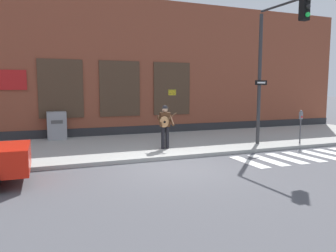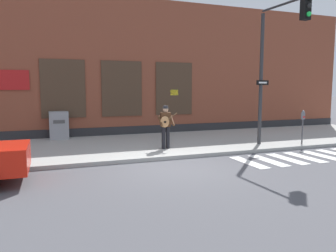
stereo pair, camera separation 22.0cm
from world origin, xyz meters
name	(u,v)px [view 1 (the left image)]	position (x,y,z in m)	size (l,w,h in m)	color
ground_plane	(173,169)	(0.00, 0.00, 0.00)	(160.00, 160.00, 0.00)	#4C4C51
sidewalk	(137,145)	(0.00, 4.17, 0.07)	(28.00, 5.95, 0.14)	#9E9E99
building_backdrop	(111,70)	(0.00, 9.14, 3.52)	(28.00, 4.06, 7.06)	brown
crosswalk	(303,157)	(5.12, -0.10, 0.01)	(5.20, 1.90, 0.01)	silver
busker	(165,124)	(0.71, 2.59, 1.11)	(0.71, 0.56, 1.69)	black
traffic_light	(276,51)	(4.88, 1.34, 3.96)	(0.60, 2.64, 5.60)	#2D2D30
parking_meter	(301,122)	(6.59, 1.64, 1.08)	(0.13, 0.11, 1.44)	#47474C
utility_box	(57,125)	(-3.11, 6.69, 0.79)	(0.86, 0.61, 1.29)	gray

